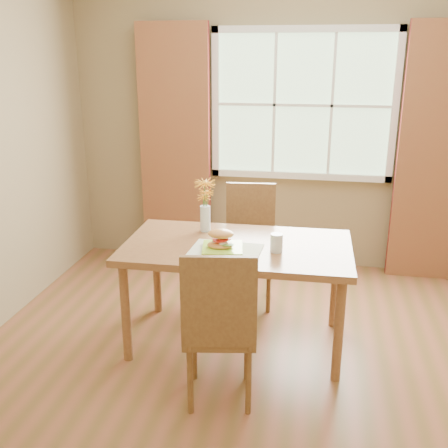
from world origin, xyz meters
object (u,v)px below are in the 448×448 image
(dining_table, at_px, (237,255))
(flower_vase, at_px, (205,200))
(chair_near, at_px, (219,323))
(chair_far, at_px, (250,238))
(water_glass, at_px, (277,243))
(croissant_sandwich, at_px, (221,239))

(dining_table, distance_m, flower_vase, 0.46)
(flower_vase, bearing_deg, dining_table, -40.84)
(chair_near, xyz_separation_m, flower_vase, (-0.28, 0.93, 0.43))
(flower_vase, bearing_deg, chair_far, 61.28)
(chair_far, relative_size, water_glass, 7.93)
(chair_near, relative_size, chair_far, 1.01)
(chair_far, xyz_separation_m, flower_vase, (-0.26, -0.47, 0.44))
(croissant_sandwich, bearing_deg, flower_vase, 113.20)
(dining_table, distance_m, water_glass, 0.31)
(croissant_sandwich, relative_size, water_glass, 1.51)
(dining_table, xyz_separation_m, croissant_sandwich, (-0.08, -0.14, 0.16))
(water_glass, relative_size, flower_vase, 0.32)
(flower_vase, bearing_deg, croissant_sandwich, -64.18)
(chair_far, height_order, croissant_sandwich, chair_far)
(chair_near, xyz_separation_m, croissant_sandwich, (-0.10, 0.56, 0.28))
(dining_table, height_order, croissant_sandwich, croissant_sandwich)
(chair_far, bearing_deg, flower_vase, -123.97)
(croissant_sandwich, distance_m, water_glass, 0.36)
(chair_far, bearing_deg, croissant_sandwich, -100.46)
(chair_near, height_order, flower_vase, flower_vase)
(dining_table, height_order, flower_vase, flower_vase)
(croissant_sandwich, bearing_deg, water_glass, 6.28)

